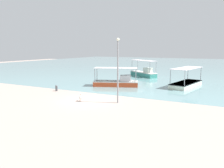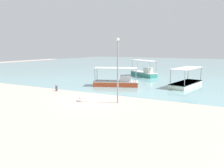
{
  "view_description": "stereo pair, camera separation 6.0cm",
  "coord_description": "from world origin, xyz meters",
  "px_view_note": "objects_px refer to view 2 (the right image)",
  "views": [
    {
      "loc": [
        11.04,
        -16.92,
        4.86
      ],
      "look_at": [
        0.45,
        3.95,
        1.0
      ],
      "focal_mm": 35.0,
      "sensor_mm": 36.0,
      "label": 1
    },
    {
      "loc": [
        11.09,
        -16.89,
        4.86
      ],
      "look_at": [
        0.45,
        3.95,
        1.0
      ],
      "focal_mm": 35.0,
      "sensor_mm": 36.0,
      "label": 2
    }
  ],
  "objects_px": {
    "fishing_boat_far_left": "(144,73)",
    "lamp_post": "(118,67)",
    "mooring_bollard": "(57,88)",
    "fishing_boat_center": "(186,83)",
    "pelican": "(80,97)",
    "fishing_boat_outer": "(117,82)"
  },
  "relations": [
    {
      "from": "mooring_bollard",
      "to": "lamp_post",
      "type": "bearing_deg",
      "value": -11.72
    },
    {
      "from": "pelican",
      "to": "mooring_bollard",
      "type": "distance_m",
      "value": 5.99
    },
    {
      "from": "fishing_boat_center",
      "to": "lamp_post",
      "type": "height_order",
      "value": "lamp_post"
    },
    {
      "from": "pelican",
      "to": "lamp_post",
      "type": "height_order",
      "value": "lamp_post"
    },
    {
      "from": "mooring_bollard",
      "to": "fishing_boat_center",
      "type": "bearing_deg",
      "value": 37.34
    },
    {
      "from": "fishing_boat_center",
      "to": "fishing_boat_far_left",
      "type": "bearing_deg",
      "value": 138.34
    },
    {
      "from": "fishing_boat_center",
      "to": "fishing_boat_far_left",
      "type": "xyz_separation_m",
      "value": [
        -8.08,
        7.19,
        0.17
      ]
    },
    {
      "from": "pelican",
      "to": "mooring_bollard",
      "type": "relative_size",
      "value": 1.17
    },
    {
      "from": "pelican",
      "to": "lamp_post",
      "type": "relative_size",
      "value": 0.14
    },
    {
      "from": "pelican",
      "to": "lamp_post",
      "type": "xyz_separation_m",
      "value": [
        3.34,
        1.03,
        2.84
      ]
    },
    {
      "from": "fishing_boat_far_left",
      "to": "mooring_bollard",
      "type": "xyz_separation_m",
      "value": [
        -4.71,
        -16.95,
        -0.27
      ]
    },
    {
      "from": "fishing_boat_center",
      "to": "fishing_boat_outer",
      "type": "bearing_deg",
      "value": -155.64
    },
    {
      "from": "fishing_boat_far_left",
      "to": "lamp_post",
      "type": "xyz_separation_m",
      "value": [
        3.91,
        -18.74,
        2.58
      ]
    },
    {
      "from": "fishing_boat_far_left",
      "to": "lamp_post",
      "type": "height_order",
      "value": "lamp_post"
    },
    {
      "from": "fishing_boat_far_left",
      "to": "mooring_bollard",
      "type": "bearing_deg",
      "value": -105.52
    },
    {
      "from": "pelican",
      "to": "fishing_boat_center",
      "type": "bearing_deg",
      "value": 59.17
    },
    {
      "from": "fishing_boat_outer",
      "to": "fishing_boat_far_left",
      "type": "distance_m",
      "value": 10.83
    },
    {
      "from": "fishing_boat_outer",
      "to": "mooring_bollard",
      "type": "xyz_separation_m",
      "value": [
        -4.76,
        -6.12,
        -0.21
      ]
    },
    {
      "from": "fishing_boat_outer",
      "to": "pelican",
      "type": "distance_m",
      "value": 8.96
    },
    {
      "from": "fishing_boat_outer",
      "to": "pelican",
      "type": "height_order",
      "value": "fishing_boat_outer"
    },
    {
      "from": "pelican",
      "to": "mooring_bollard",
      "type": "xyz_separation_m",
      "value": [
        -5.28,
        2.82,
        -0.01
      ]
    },
    {
      "from": "pelican",
      "to": "lamp_post",
      "type": "distance_m",
      "value": 4.5
    }
  ]
}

